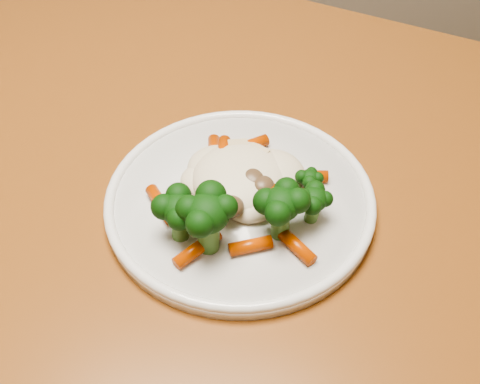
% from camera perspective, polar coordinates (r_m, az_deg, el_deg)
% --- Properties ---
extents(dining_table, '(1.31, 1.11, 0.75)m').
position_cam_1_polar(dining_table, '(0.70, -3.07, -4.25)').
color(dining_table, '#965522').
rests_on(dining_table, ground).
extents(plate, '(0.26, 0.26, 0.01)m').
position_cam_1_polar(plate, '(0.58, 0.00, -0.93)').
color(plate, white).
rests_on(plate, dining_table).
extents(meal, '(0.18, 0.17, 0.06)m').
position_cam_1_polar(meal, '(0.54, -0.04, -0.19)').
color(meal, beige).
rests_on(meal, plate).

